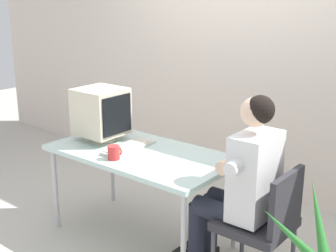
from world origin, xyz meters
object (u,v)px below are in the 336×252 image
at_px(desk_mug, 114,152).
at_px(person_seated, 241,182).
at_px(crt_monitor, 101,112).
at_px(desk, 141,157).
at_px(keyboard, 129,147).
at_px(office_chair, 264,220).

bearing_deg(desk_mug, person_seated, 17.12).
height_order(crt_monitor, person_seated, person_seated).
height_order(desk, desk_mug, desk_mug).
bearing_deg(person_seated, keyboard, -177.01).
height_order(crt_monitor, keyboard, crt_monitor).
bearing_deg(office_chair, crt_monitor, -179.44).
relative_size(keyboard, office_chair, 0.58).
height_order(keyboard, person_seated, person_seated).
relative_size(crt_monitor, keyboard, 0.89).
bearing_deg(desk, office_chair, 1.66).
relative_size(crt_monitor, person_seated, 0.33).
distance_m(keyboard, desk_mug, 0.24).
relative_size(crt_monitor, desk_mug, 4.20).
xyz_separation_m(keyboard, office_chair, (1.15, 0.05, -0.26)).
distance_m(crt_monitor, keyboard, 0.40).
bearing_deg(crt_monitor, keyboard, -6.22).
relative_size(office_chair, person_seated, 0.65).
xyz_separation_m(crt_monitor, desk_mug, (0.40, -0.26, -0.18)).
bearing_deg(office_chair, desk_mug, -165.62).
bearing_deg(crt_monitor, desk, -2.05).
distance_m(desk, crt_monitor, 0.52).
xyz_separation_m(desk, keyboard, (-0.11, -0.02, 0.06)).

